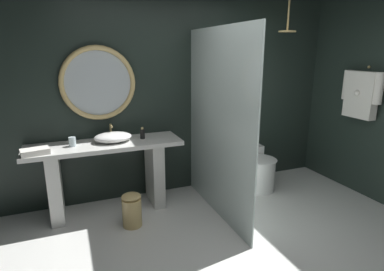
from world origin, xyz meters
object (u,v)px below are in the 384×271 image
hanging_bathrobe (361,93)px  vessel_sink (113,137)px  soap_dispenser (142,134)px  rain_shower_head (287,28)px  waste_bin (132,210)px  round_wall_mirror (98,83)px  tumbler_cup (72,142)px  folded_hand_towel (35,152)px  toilet (258,171)px

hanging_bathrobe → vessel_sink: bearing=166.9°
soap_dispenser → hanging_bathrobe: 2.78m
rain_shower_head → soap_dispenser: bearing=176.7°
rain_shower_head → waste_bin: size_ratio=1.11×
waste_bin → round_wall_mirror: bearing=104.6°
tumbler_cup → folded_hand_towel: size_ratio=0.38×
tumbler_cup → hanging_bathrobe: size_ratio=0.16×
vessel_sink → waste_bin: (0.09, -0.49, -0.70)m
soap_dispenser → hanging_bathrobe: size_ratio=0.21×
tumbler_cup → soap_dispenser: 0.79m
hanging_bathrobe → waste_bin: bearing=176.0°
vessel_sink → soap_dispenser: bearing=-0.6°
tumbler_cup → rain_shower_head: 2.97m
hanging_bathrobe → soap_dispenser: bearing=165.3°
rain_shower_head → waste_bin: bearing=-170.0°
soap_dispenser → waste_bin: soap_dispenser is taller
hanging_bathrobe → toilet: size_ratio=1.14×
rain_shower_head → hanging_bathrobe: 1.24m
round_wall_mirror → rain_shower_head: 2.46m
vessel_sink → rain_shower_head: rain_shower_head is taller
toilet → rain_shower_head: bearing=7.7°
vessel_sink → folded_hand_towel: (-0.80, -0.19, -0.02)m
hanging_bathrobe → toilet: bearing=153.9°
soap_dispenser → folded_hand_towel: soap_dispenser is taller
soap_dispenser → round_wall_mirror: size_ratio=0.16×
toilet → waste_bin: (-1.81, -0.33, -0.07)m
toilet → folded_hand_towel: folded_hand_towel is taller
vessel_sink → toilet: (1.90, -0.16, -0.63)m
tumbler_cup → toilet: (2.34, -0.13, -0.63)m
tumbler_cup → round_wall_mirror: size_ratio=0.12×
round_wall_mirror → hanging_bathrobe: size_ratio=1.32×
soap_dispenser → hanging_bathrobe: (2.66, -0.70, 0.44)m
rain_shower_head → round_wall_mirror: bearing=172.1°
round_wall_mirror → hanging_bathrobe: 3.23m
vessel_sink → hanging_bathrobe: hanging_bathrobe is taller
round_wall_mirror → waste_bin: 1.49m
round_wall_mirror → hanging_bathrobe: bearing=-16.4°
vessel_sink → folded_hand_towel: 0.83m
rain_shower_head → toilet: 1.91m
hanging_bathrobe → waste_bin: hanging_bathrobe is taller
toilet → folded_hand_towel: bearing=-179.3°
round_wall_mirror → rain_shower_head: rain_shower_head is taller
toilet → folded_hand_towel: 2.77m
rain_shower_head → toilet: bearing=-172.3°
rain_shower_head → hanging_bathrobe: (0.75, -0.59, -0.79)m
soap_dispenser → toilet: (1.55, -0.16, -0.64)m
round_wall_mirror → folded_hand_towel: (-0.71, -0.41, -0.62)m
tumbler_cup → rain_shower_head: size_ratio=0.25×
round_wall_mirror → waste_bin: size_ratio=2.29×
rain_shower_head → hanging_bathrobe: bearing=-38.0°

